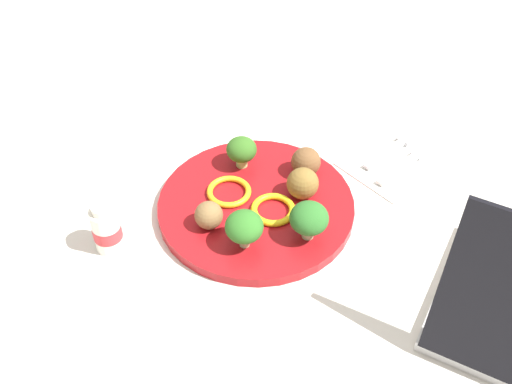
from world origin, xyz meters
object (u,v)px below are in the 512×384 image
at_px(napkin, 399,158).
at_px(fork, 393,148).
at_px(broccoli_floret_center, 309,219).
at_px(pepper_ring_back_left, 273,210).
at_px(pepper_ring_near_rim, 229,192).
at_px(knife, 411,159).
at_px(broccoli_floret_mid_right, 244,227).
at_px(yogurt_bottle, 107,229).
at_px(plate, 256,206).
at_px(meatball_center, 303,183).
at_px(meatball_far_rim, 209,216).
at_px(broccoli_floret_far_rim, 242,150).
at_px(meatball_back_left, 306,162).

height_order(napkin, fork, fork).
distance_m(broccoli_floret_center, pepper_ring_back_left, 0.07).
bearing_deg(pepper_ring_near_rim, pepper_ring_back_left, -65.51).
bearing_deg(knife, fork, 95.23).
relative_size(broccoli_floret_mid_right, yogurt_bottle, 0.72).
distance_m(plate, fork, 0.25).
height_order(broccoli_floret_center, meatball_center, broccoli_floret_center).
height_order(pepper_ring_back_left, yogurt_bottle, yogurt_bottle).
bearing_deg(knife, meatball_center, 171.76).
relative_size(napkin, knife, 1.17).
bearing_deg(broccoli_floret_center, meatball_far_rim, 136.48).
xyz_separation_m(broccoli_floret_center, broccoli_floret_mid_right, (-0.08, 0.04, -0.00)).
distance_m(broccoli_floret_center, meatball_center, 0.08).
xyz_separation_m(broccoli_floret_far_rim, broccoli_floret_mid_right, (-0.09, -0.13, 0.00)).
height_order(meatball_far_rim, napkin, meatball_far_rim).
distance_m(pepper_ring_back_left, napkin, 0.24).
relative_size(broccoli_floret_mid_right, meatball_far_rim, 1.41).
bearing_deg(yogurt_bottle, meatball_center, -17.53).
bearing_deg(napkin, broccoli_floret_mid_right, -176.35).
height_order(plate, napkin, plate).
relative_size(plate, meatball_back_left, 6.39).
bearing_deg(pepper_ring_back_left, plate, 105.78).
xyz_separation_m(meatball_far_rim, pepper_ring_back_left, (0.09, -0.03, -0.01)).
distance_m(broccoli_floret_far_rim, knife, 0.27).
xyz_separation_m(broccoli_floret_center, yogurt_bottle, (-0.22, 0.15, -0.02)).
height_order(pepper_ring_back_left, pepper_ring_near_rim, same).
bearing_deg(yogurt_bottle, broccoli_floret_mid_right, -38.68).
relative_size(pepper_ring_back_left, yogurt_bottle, 0.82).
xyz_separation_m(broccoli_floret_center, meatball_back_left, (0.08, 0.10, -0.01)).
xyz_separation_m(napkin, yogurt_bottle, (-0.45, 0.09, 0.03)).
distance_m(broccoli_floret_mid_right, meatball_center, 0.13).
distance_m(meatball_back_left, knife, 0.17).
relative_size(napkin, yogurt_bottle, 2.22).
bearing_deg(meatball_far_rim, plate, 0.90).
relative_size(broccoli_floret_center, meatball_back_left, 1.27).
xyz_separation_m(fork, knife, (0.00, -0.04, -0.00)).
xyz_separation_m(broccoli_floret_mid_right, yogurt_bottle, (-0.14, 0.11, -0.02)).
height_order(broccoli_floret_far_rim, meatball_back_left, broccoli_floret_far_rim).
xyz_separation_m(meatball_back_left, pepper_ring_near_rim, (-0.12, 0.03, -0.02)).
bearing_deg(plate, meatball_back_left, 5.18).
height_order(meatball_back_left, napkin, meatball_back_left).
bearing_deg(broccoli_floret_far_rim, meatball_back_left, -45.60).
distance_m(meatball_far_rim, fork, 0.33).
xyz_separation_m(pepper_ring_back_left, pepper_ring_near_rim, (-0.03, 0.07, -0.00)).
bearing_deg(yogurt_bottle, plate, -15.88).
bearing_deg(broccoli_floret_center, meatball_center, 57.22).
relative_size(broccoli_floret_far_rim, meatball_far_rim, 1.26).
height_order(broccoli_floret_mid_right, meatball_center, broccoli_floret_mid_right).
distance_m(plate, meatball_back_left, 0.10).
bearing_deg(broccoli_floret_mid_right, knife, 0.49).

